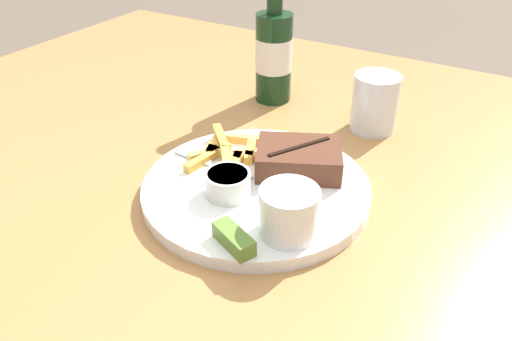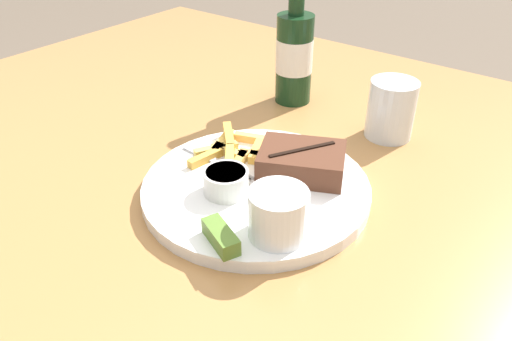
{
  "view_description": "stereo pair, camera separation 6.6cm",
  "coord_description": "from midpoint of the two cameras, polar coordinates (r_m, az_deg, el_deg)",
  "views": [
    {
      "loc": [
        0.28,
        -0.47,
        1.15
      ],
      "look_at": [
        0.0,
        0.0,
        0.8
      ],
      "focal_mm": 35.0,
      "sensor_mm": 36.0,
      "label": 1
    },
    {
      "loc": [
        0.34,
        -0.44,
        1.15
      ],
      "look_at": [
        0.0,
        0.0,
        0.8
      ],
      "focal_mm": 35.0,
      "sensor_mm": 36.0,
      "label": 2
    }
  ],
  "objects": [
    {
      "name": "dinner_plate",
      "position": [
        0.67,
        -2.79,
        -2.17
      ],
      "size": [
        0.31,
        0.31,
        0.02
      ],
      "color": "white",
      "rests_on": "dining_table"
    },
    {
      "name": "drinking_glass",
      "position": [
        0.83,
        11.23,
        7.54
      ],
      "size": [
        0.08,
        0.08,
        0.09
      ],
      "color": "silver",
      "rests_on": "dining_table"
    },
    {
      "name": "dining_table",
      "position": [
        0.72,
        -2.64,
        -7.03
      ],
      "size": [
        1.53,
        1.24,
        0.76
      ],
      "color": "#A87542",
      "rests_on": "ground_plane"
    },
    {
      "name": "fries_pile",
      "position": [
        0.72,
        -5.91,
        1.94
      ],
      "size": [
        0.12,
        0.13,
        0.02
      ],
      "color": "#F0AD55",
      "rests_on": "dinner_plate"
    },
    {
      "name": "fork_utensil",
      "position": [
        0.71,
        -8.0,
        0.71
      ],
      "size": [
        0.13,
        0.02,
        0.0
      ],
      "rotation": [
        0.0,
        0.0,
        6.21
      ],
      "color": "#B7B7BC",
      "rests_on": "dinner_plate"
    },
    {
      "name": "dipping_sauce_cup",
      "position": [
        0.64,
        -6.17,
        -1.48
      ],
      "size": [
        0.06,
        0.06,
        0.03
      ],
      "color": "silver",
      "rests_on": "dinner_plate"
    },
    {
      "name": "pickle_spear",
      "position": [
        0.56,
        -5.93,
        -7.9
      ],
      "size": [
        0.06,
        0.04,
        0.02
      ],
      "color": "#567A2D",
      "rests_on": "dinner_plate"
    },
    {
      "name": "beer_bottle",
      "position": [
        0.91,
        -0.07,
        13.35
      ],
      "size": [
        0.07,
        0.07,
        0.25
      ],
      "color": "#143319",
      "rests_on": "dining_table"
    },
    {
      "name": "coleslaw_cup",
      "position": [
        0.57,
        0.48,
        -4.6
      ],
      "size": [
        0.07,
        0.07,
        0.06
      ],
      "color": "white",
      "rests_on": "dinner_plate"
    },
    {
      "name": "steak_portion",
      "position": [
        0.69,
        2.19,
        1.28
      ],
      "size": [
        0.14,
        0.13,
        0.04
      ],
      "color": "#512D1E",
      "rests_on": "dinner_plate"
    }
  ]
}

